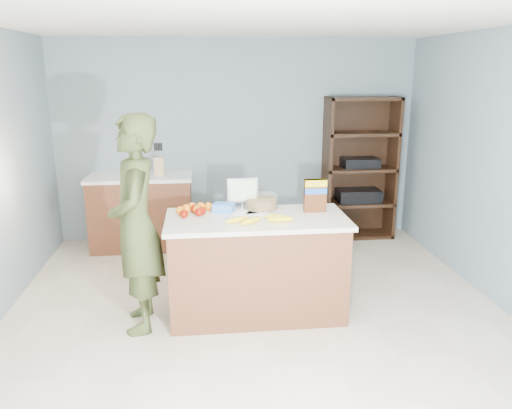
{
  "coord_description": "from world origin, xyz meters",
  "views": [
    {
      "loc": [
        -0.46,
        -3.78,
        2.13
      ],
      "look_at": [
        0.0,
        0.35,
        1.0
      ],
      "focal_mm": 35.0,
      "sensor_mm": 36.0,
      "label": 1
    }
  ],
  "objects": [
    {
      "name": "knife_block",
      "position": [
        -0.96,
        2.17,
        1.02
      ],
      "size": [
        0.12,
        0.1,
        0.31
      ],
      "color": "tan",
      "rests_on": "back_cabinet"
    },
    {
      "name": "cereal_box",
      "position": [
        0.53,
        0.42,
        1.07
      ],
      "size": [
        0.2,
        0.07,
        0.29
      ],
      "color": "#592B14",
      "rests_on": "counter_peninsula"
    },
    {
      "name": "apples",
      "position": [
        -0.53,
        0.42,
        0.93
      ],
      "size": [
        0.22,
        0.23,
        0.07
      ],
      "color": "#880F02",
      "rests_on": "counter_peninsula"
    },
    {
      "name": "counter_peninsula",
      "position": [
        0.0,
        0.3,
        0.42
      ],
      "size": [
        1.56,
        0.76,
        0.9
      ],
      "color": "brown",
      "rests_on": "ground"
    },
    {
      "name": "shelving_unit",
      "position": [
        1.55,
        2.35,
        0.86
      ],
      "size": [
        0.9,
        0.4,
        1.8
      ],
      "color": "black",
      "rests_on": "ground"
    },
    {
      "name": "person",
      "position": [
        -1.0,
        0.19,
        0.9
      ],
      "size": [
        0.5,
        0.7,
        1.8
      ],
      "primitive_type": "imported",
      "rotation": [
        0.0,
        0.0,
        -1.47
      ],
      "color": "#37411F",
      "rests_on": "ground"
    },
    {
      "name": "bananas",
      "position": [
        0.03,
        0.15,
        0.92
      ],
      "size": [
        0.59,
        0.22,
        0.05
      ],
      "color": "yellow",
      "rests_on": "counter_peninsula"
    },
    {
      "name": "blue_carton",
      "position": [
        -0.27,
        0.49,
        0.94
      ],
      "size": [
        0.21,
        0.17,
        0.08
      ],
      "primitive_type": "cube",
      "rotation": [
        0.0,
        0.0,
        -0.32
      ],
      "color": "blue",
      "rests_on": "counter_peninsula"
    },
    {
      "name": "floor",
      "position": [
        0.0,
        0.0,
        0.0
      ],
      "size": [
        4.5,
        5.0,
        0.02
      ],
      "primitive_type": "cube",
      "color": "beige",
      "rests_on": "ground"
    },
    {
      "name": "back_cabinet",
      "position": [
        -1.2,
        2.2,
        0.45
      ],
      "size": [
        1.24,
        0.62,
        0.9
      ],
      "color": "brown",
      "rests_on": "ground"
    },
    {
      "name": "oranges",
      "position": [
        -0.53,
        0.51,
        0.94
      ],
      "size": [
        0.32,
        0.2,
        0.08
      ],
      "color": "orange",
      "rests_on": "counter_peninsula"
    },
    {
      "name": "salad_bowl",
      "position": [
        0.07,
        0.57,
        0.96
      ],
      "size": [
        0.3,
        0.3,
        0.13
      ],
      "color": "#267219",
      "rests_on": "counter_peninsula"
    },
    {
      "name": "tv",
      "position": [
        -0.1,
        0.6,
        1.06
      ],
      "size": [
        0.28,
        0.12,
        0.28
      ],
      "color": "silver",
      "rests_on": "counter_peninsula"
    },
    {
      "name": "walls",
      "position": [
        0.0,
        0.0,
        1.65
      ],
      "size": [
        4.52,
        5.02,
        2.51
      ],
      "color": "gray",
      "rests_on": "ground"
    },
    {
      "name": "envelopes",
      "position": [
        -0.03,
        0.42,
        0.9
      ],
      "size": [
        0.37,
        0.21,
        0.0
      ],
      "color": "white",
      "rests_on": "counter_peninsula"
    }
  ]
}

